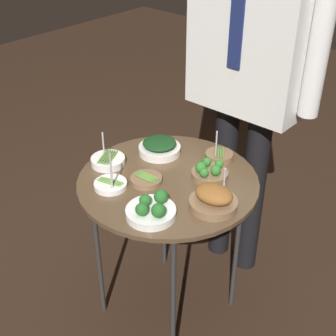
% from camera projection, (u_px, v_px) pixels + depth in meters
% --- Properties ---
extents(ground_plane, '(8.00, 8.00, 0.00)m').
position_uv_depth(ground_plane, '(168.00, 306.00, 2.17)').
color(ground_plane, black).
extents(serving_cart, '(0.69, 0.69, 0.71)m').
position_uv_depth(serving_cart, '(168.00, 190.00, 1.81)').
color(serving_cart, brown).
rests_on(serving_cart, ground_plane).
extents(bowl_broccoli_mid_left, '(0.14, 0.14, 0.07)m').
position_uv_depth(bowl_broccoli_mid_left, '(209.00, 172.00, 1.78)').
color(bowl_broccoli_mid_left, brown).
rests_on(bowl_broccoli_mid_left, serving_cart).
extents(bowl_asparagus_near_rim, '(0.12, 0.12, 0.03)m').
position_uv_depth(bowl_asparagus_near_rim, '(146.00, 179.00, 1.76)').
color(bowl_asparagus_near_rim, brown).
rests_on(bowl_asparagus_near_rim, serving_cart).
extents(bowl_asparagus_front_right, '(0.14, 0.14, 0.13)m').
position_uv_depth(bowl_asparagus_front_right, '(108.00, 160.00, 1.87)').
color(bowl_asparagus_front_right, white).
rests_on(bowl_asparagus_front_right, serving_cart).
extents(bowl_spinach_back_right, '(0.17, 0.17, 0.06)m').
position_uv_depth(bowl_spinach_back_right, '(160.00, 147.00, 1.93)').
color(bowl_spinach_back_right, silver).
rests_on(bowl_spinach_back_right, serving_cart).
extents(bowl_broccoli_front_left, '(0.17, 0.17, 0.08)m').
position_uv_depth(bowl_broccoli_front_left, '(152.00, 210.00, 1.58)').
color(bowl_broccoli_front_left, white).
rests_on(bowl_broccoli_front_left, serving_cart).
extents(bowl_asparagus_far_rim, '(0.12, 0.12, 0.17)m').
position_uv_depth(bowl_asparagus_far_rim, '(111.00, 184.00, 1.73)').
color(bowl_asparagus_far_rim, white).
rests_on(bowl_asparagus_far_rim, serving_cart).
extents(bowl_roast_front_center, '(0.17, 0.17, 0.14)m').
position_uv_depth(bowl_roast_front_center, '(214.00, 199.00, 1.62)').
color(bowl_roast_front_center, brown).
rests_on(bowl_roast_front_center, serving_cart).
extents(bowl_asparagus_center, '(0.11, 0.11, 0.14)m').
position_uv_depth(bowl_asparagus_center, '(219.00, 155.00, 1.90)').
color(bowl_asparagus_center, brown).
rests_on(bowl_asparagus_center, serving_cart).
extents(waiter_figure, '(0.64, 0.24, 1.72)m').
position_uv_depth(waiter_figure, '(251.00, 52.00, 1.87)').
color(waiter_figure, black).
rests_on(waiter_figure, ground_plane).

